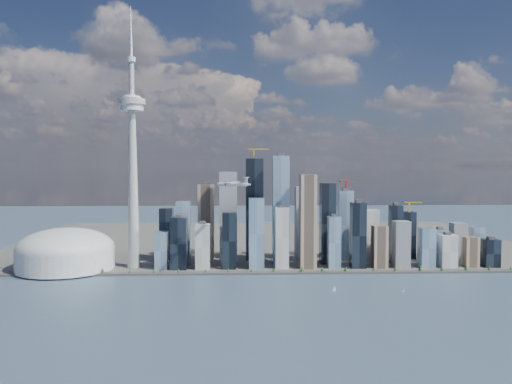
{
  "coord_description": "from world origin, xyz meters",
  "views": [
    {
      "loc": [
        -75.8,
        -756.33,
        220.05
      ],
      "look_at": [
        -39.77,
        260.0,
        166.75
      ],
      "focal_mm": 35.0,
      "sensor_mm": 36.0,
      "label": 1
    }
  ],
  "objects_px": {
    "needle_tower": "(133,158)",
    "airplane": "(233,184)",
    "sailboat_east": "(334,289)",
    "sailboat_west": "(404,290)",
    "dome_stadium": "(66,252)"
  },
  "relations": [
    {
      "from": "needle_tower",
      "to": "sailboat_west",
      "type": "height_order",
      "value": "needle_tower"
    },
    {
      "from": "dome_stadium",
      "to": "sailboat_west",
      "type": "distance_m",
      "value": 685.21
    },
    {
      "from": "needle_tower",
      "to": "sailboat_east",
      "type": "xyz_separation_m",
      "value": [
        392.48,
        -206.06,
        -232.57
      ]
    },
    {
      "from": "sailboat_west",
      "to": "sailboat_east",
      "type": "height_order",
      "value": "sailboat_east"
    },
    {
      "from": "needle_tower",
      "to": "airplane",
      "type": "height_order",
      "value": "needle_tower"
    },
    {
      "from": "needle_tower",
      "to": "airplane",
      "type": "distance_m",
      "value": 245.51
    },
    {
      "from": "dome_stadium",
      "to": "sailboat_east",
      "type": "height_order",
      "value": "dome_stadium"
    },
    {
      "from": "needle_tower",
      "to": "dome_stadium",
      "type": "xyz_separation_m",
      "value": [
        -140.0,
        -10.0,
        -196.4
      ]
    },
    {
      "from": "needle_tower",
      "to": "sailboat_east",
      "type": "height_order",
      "value": "needle_tower"
    },
    {
      "from": "dome_stadium",
      "to": "airplane",
      "type": "distance_m",
      "value": 395.66
    },
    {
      "from": "airplane",
      "to": "sailboat_west",
      "type": "bearing_deg",
      "value": 3.25
    },
    {
      "from": "airplane",
      "to": "sailboat_west",
      "type": "relative_size",
      "value": 7.56
    },
    {
      "from": "airplane",
      "to": "sailboat_east",
      "type": "xyz_separation_m",
      "value": [
        178.47,
        -96.73,
        -182.32
      ]
    },
    {
      "from": "needle_tower",
      "to": "dome_stadium",
      "type": "relative_size",
      "value": 2.75
    },
    {
      "from": "airplane",
      "to": "sailboat_east",
      "type": "height_order",
      "value": "airplane"
    }
  ]
}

